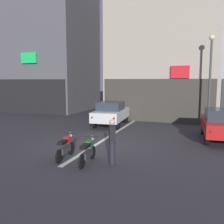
# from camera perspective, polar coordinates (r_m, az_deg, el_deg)

# --- Properties ---
(ground_plane) EXTENTS (120.00, 120.00, 0.00)m
(ground_plane) POSITION_cam_1_polar(r_m,az_deg,el_deg) (11.83, -4.30, -7.85)
(ground_plane) COLOR #333338
(lane_centre_line) EXTENTS (0.20, 18.00, 0.01)m
(lane_centre_line) POSITION_cam_1_polar(r_m,az_deg,el_deg) (17.36, 3.61, -2.98)
(lane_centre_line) COLOR silver
(lane_centre_line) RESTS_ON ground
(building_corner_left) EXTENTS (9.79, 7.91, 16.62)m
(building_corner_left) POSITION_cam_1_polar(r_m,az_deg,el_deg) (28.60, -15.49, 17.47)
(building_corner_left) COLOR #56565B
(building_corner_left) RESTS_ON ground
(building_mid_block) EXTENTS (8.51, 9.89, 13.91)m
(building_mid_block) POSITION_cam_1_polar(r_m,az_deg,el_deg) (23.76, 12.40, 16.42)
(building_mid_block) COLOR #B2A893
(building_mid_block) RESTS_ON ground
(car_white_crossing_near) EXTENTS (2.08, 4.23, 1.64)m
(car_white_crossing_near) POSITION_cam_1_polar(r_m,az_deg,el_deg) (17.10, -0.18, -0.14)
(car_white_crossing_near) COLOR black
(car_white_crossing_near) RESTS_ON ground
(car_red_parked_kerbside) EXTENTS (1.96, 4.18, 1.64)m
(car_red_parked_kerbside) POSITION_cam_1_polar(r_m,az_deg,el_deg) (13.99, 23.79, -2.40)
(car_red_parked_kerbside) COLOR black
(car_red_parked_kerbside) RESTS_ON ground
(car_black_down_street) EXTENTS (2.24, 4.28, 1.64)m
(car_black_down_street) POSITION_cam_1_polar(r_m,az_deg,el_deg) (23.67, 13.05, 1.71)
(car_black_down_street) COLOR black
(car_black_down_street) RESTS_ON ground
(street_lamp) EXTENTS (0.36, 0.36, 5.92)m
(street_lamp) POSITION_cam_1_polar(r_m,az_deg,el_deg) (17.11, 21.62, 8.70)
(street_lamp) COLOR #47474C
(street_lamp) RESTS_ON ground
(motorcycle_red_row_leftmost) EXTENTS (0.55, 1.67, 0.98)m
(motorcycle_red_row_leftmost) POSITION_cam_1_polar(r_m,az_deg,el_deg) (10.08, -10.62, -7.93)
(motorcycle_red_row_leftmost) COLOR black
(motorcycle_red_row_leftmost) RESTS_ON ground
(motorcycle_green_row_left_mid) EXTENTS (0.55, 1.67, 0.98)m
(motorcycle_green_row_left_mid) POSITION_cam_1_polar(r_m,az_deg,el_deg) (9.37, -5.61, -9.00)
(motorcycle_green_row_left_mid) COLOR black
(motorcycle_green_row_left_mid) RESTS_ON ground
(person_by_motorcycles) EXTENTS (0.35, 0.42, 1.67)m
(person_by_motorcycles) POSITION_cam_1_polar(r_m,az_deg,el_deg) (9.18, 0.02, -6.73)
(person_by_motorcycles) COLOR #23232D
(person_by_motorcycles) RESTS_ON ground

